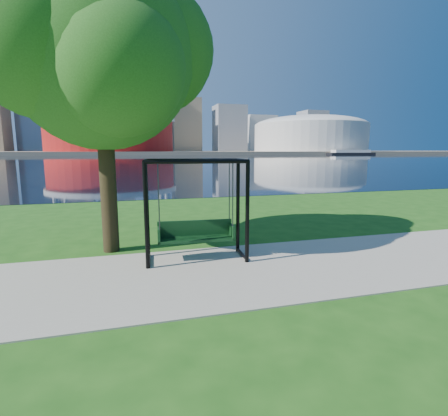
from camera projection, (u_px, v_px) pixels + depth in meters
name	position (u px, v px, depth m)	size (l,w,h in m)	color
ground	(225.00, 265.00, 8.50)	(900.00, 900.00, 0.00)	#1E5114
path	(231.00, 271.00, 8.03)	(120.00, 4.00, 0.03)	#9E937F
river	(132.00, 160.00, 105.29)	(900.00, 180.00, 0.02)	black
far_bank	(126.00, 152.00, 298.70)	(900.00, 228.00, 2.00)	#937F60
stadium	(110.00, 132.00, 226.47)	(83.00, 83.00, 32.00)	maroon
arena	(310.00, 133.00, 265.34)	(84.00, 84.00, 26.56)	beige
skyline	(119.00, 112.00, 304.55)	(392.00, 66.00, 96.50)	gray
swing	(196.00, 212.00, 8.74)	(2.58, 1.28, 2.56)	black
park_tree	(99.00, 51.00, 8.90)	(6.12, 5.52, 7.60)	black
barge	(351.00, 152.00, 223.77)	(31.23, 9.79, 3.09)	black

